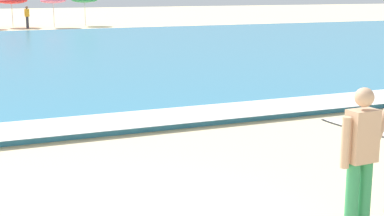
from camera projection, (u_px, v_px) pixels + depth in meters
surf_foam at (41, 128)px, 11.08m from camera, size 120.00×1.51×0.01m
surfer_with_board at (376, 147)px, 6.51m from camera, size 0.96×2.66×1.73m
beach_umbrella_5 at (11, 0)px, 41.45m from camera, size 2.27×2.27×2.21m
beach_umbrella_6 at (53, 1)px, 41.33m from camera, size 1.85×1.86×2.17m
beach_umbrella_7 at (85, 0)px, 43.13m from camera, size 1.94×1.95×2.17m
beachgoer_near_row_left at (27, 17)px, 40.48m from camera, size 0.32×0.20×1.58m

